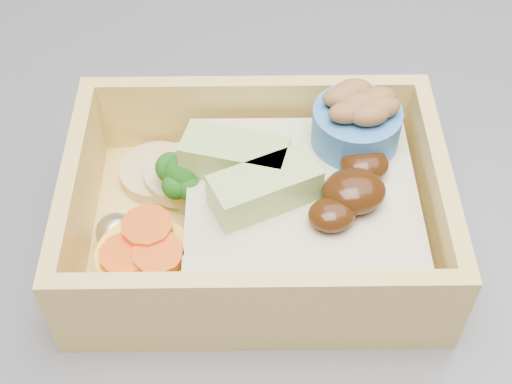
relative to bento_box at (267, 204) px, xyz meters
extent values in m
cube|color=#E2BB5D|center=(-0.01, 0.00, -0.02)|extent=(0.22, 0.17, 0.01)
cube|color=#E2BB5D|center=(0.01, 0.06, 0.01)|extent=(0.19, 0.04, 0.05)
cube|color=#E2BB5D|center=(-0.02, -0.07, 0.01)|extent=(0.19, 0.04, 0.05)
cube|color=#E2BB5D|center=(0.09, -0.02, 0.01)|extent=(0.03, 0.12, 0.05)
cube|color=#E2BB5D|center=(-0.10, 0.02, 0.01)|extent=(0.03, 0.12, 0.05)
cube|color=tan|center=(0.02, -0.01, 0.00)|extent=(0.14, 0.13, 0.03)
ellipsoid|color=#311707|center=(0.04, -0.02, 0.02)|extent=(0.04, 0.03, 0.02)
ellipsoid|color=#311707|center=(0.05, 0.00, 0.02)|extent=(0.03, 0.03, 0.01)
ellipsoid|color=#311707|center=(0.03, -0.03, 0.02)|extent=(0.03, 0.02, 0.01)
cube|color=#A1C567|center=(0.00, -0.01, 0.02)|extent=(0.06, 0.04, 0.02)
cube|color=#A1C567|center=(-0.01, 0.02, 0.02)|extent=(0.06, 0.04, 0.02)
cylinder|color=#7DB360|center=(-0.04, 0.02, -0.01)|extent=(0.01, 0.01, 0.02)
sphere|color=#1B5C15|center=(-0.04, 0.02, 0.01)|extent=(0.02, 0.02, 0.02)
sphere|color=#1B5C15|center=(-0.03, 0.02, 0.01)|extent=(0.02, 0.02, 0.02)
sphere|color=#1B5C15|center=(-0.05, 0.03, 0.01)|extent=(0.02, 0.02, 0.02)
sphere|color=#1B5C15|center=(-0.04, 0.01, 0.01)|extent=(0.02, 0.02, 0.02)
sphere|color=#1B5C15|center=(-0.05, 0.01, 0.01)|extent=(0.02, 0.02, 0.02)
sphere|color=#1B5C15|center=(-0.04, 0.03, 0.01)|extent=(0.02, 0.02, 0.02)
cylinder|color=yellow|center=(-0.07, -0.02, -0.01)|extent=(0.05, 0.05, 0.02)
cylinder|color=#E35113|center=(-0.07, -0.02, 0.01)|extent=(0.03, 0.03, 0.00)
cylinder|color=#E35113|center=(-0.08, -0.03, 0.01)|extent=(0.03, 0.03, 0.00)
cylinder|color=#E35113|center=(-0.06, -0.03, 0.01)|extent=(0.03, 0.03, 0.00)
cylinder|color=#E35113|center=(-0.06, -0.01, 0.01)|extent=(0.03, 0.03, 0.00)
cylinder|color=tan|center=(-0.06, 0.04, -0.01)|extent=(0.04, 0.04, 0.01)
cylinder|color=tan|center=(-0.04, 0.04, -0.01)|extent=(0.04, 0.04, 0.01)
ellipsoid|color=silver|center=(-0.02, 0.05, -0.01)|extent=(0.02, 0.02, 0.02)
ellipsoid|color=silver|center=(-0.08, 0.00, -0.01)|extent=(0.02, 0.02, 0.02)
cylinder|color=#3674BA|center=(0.05, 0.02, 0.02)|extent=(0.05, 0.05, 0.02)
ellipsoid|color=brown|center=(0.05, 0.02, 0.04)|extent=(0.02, 0.02, 0.01)
ellipsoid|color=brown|center=(0.06, 0.03, 0.04)|extent=(0.02, 0.02, 0.01)
ellipsoid|color=brown|center=(0.05, 0.03, 0.04)|extent=(0.02, 0.02, 0.01)
ellipsoid|color=brown|center=(0.06, 0.02, 0.04)|extent=(0.02, 0.02, 0.01)
ellipsoid|color=brown|center=(0.05, 0.02, 0.04)|extent=(0.02, 0.02, 0.01)
ellipsoid|color=brown|center=(0.06, 0.02, 0.04)|extent=(0.02, 0.02, 0.01)
ellipsoid|color=brown|center=(0.05, 0.04, 0.04)|extent=(0.02, 0.02, 0.01)
camera|label=1|loc=(-0.05, -0.24, 0.29)|focal=50.00mm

